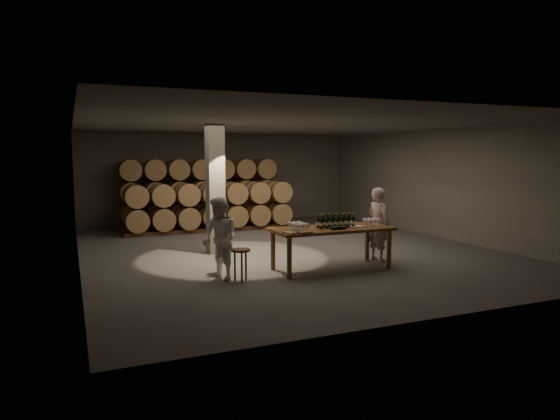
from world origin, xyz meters
name	(u,v)px	position (x,y,z in m)	size (l,w,h in m)	color
room	(215,189)	(-1.80, 0.20, 1.60)	(12.00, 12.00, 12.00)	#504E4B
tasting_table	(332,232)	(0.00, -2.50, 0.80)	(2.60, 1.10, 0.90)	brown
barrel_stack_back	(200,191)	(-0.96, 5.20, 1.20)	(5.48, 0.95, 2.31)	brown
barrel_stack_front	(211,205)	(-0.96, 3.80, 0.83)	(5.48, 0.95, 1.57)	brown
bottle_cluster	(336,222)	(0.11, -2.49, 1.01)	(0.86, 0.23, 0.30)	black
lying_bottles	(339,228)	(0.00, -2.80, 0.94)	(0.43, 0.07, 0.07)	black
glass_cluster_left	(298,225)	(-0.84, -2.60, 1.02)	(0.30, 0.52, 0.17)	silver
glass_cluster_right	(372,220)	(0.91, -2.64, 1.03)	(0.31, 0.31, 0.17)	silver
plate	(355,226)	(0.54, -2.57, 0.91)	(0.31, 0.31, 0.02)	white
notebook_near	(304,232)	(-0.87, -2.94, 0.92)	(0.23, 0.19, 0.03)	olive
notebook_corner	(290,233)	(-1.12, -2.85, 0.91)	(0.22, 0.28, 0.02)	olive
pen	(311,232)	(-0.71, -2.95, 0.91)	(0.01, 0.01, 0.15)	black
stool	(241,255)	(-2.11, -2.71, 0.51)	(0.38, 0.38, 0.63)	brown
person_man	(378,224)	(1.41, -2.17, 0.85)	(0.62, 0.41, 1.70)	beige
person_woman	(220,239)	(-2.46, -2.47, 0.82)	(0.80, 0.62, 1.64)	white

